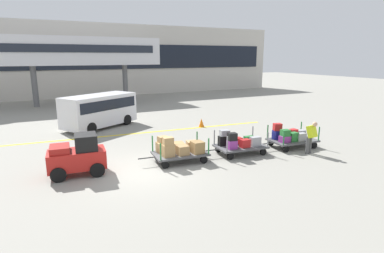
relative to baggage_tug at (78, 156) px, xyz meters
name	(u,v)px	position (x,y,z in m)	size (l,w,h in m)	color
ground_plane	(145,170)	(2.41, -0.73, -0.75)	(120.00, 120.00, 0.00)	gray
apron_lead_line	(108,136)	(2.23, 5.52, -0.75)	(20.49, 0.20, 0.01)	yellow
terminal_building	(69,60)	(2.41, 25.25, 3.31)	(52.06, 2.51, 8.12)	#BCB7AD
jet_bridge	(61,51)	(1.16, 19.26, 4.18)	(17.11, 3.00, 6.28)	silver
baggage_tug	(78,156)	(0.00, 0.00, 0.00)	(2.19, 1.39, 1.58)	red
baggage_cart_lead	(179,149)	(4.11, -0.37, -0.18)	(3.05, 1.60, 1.23)	#4C4C4F
baggage_cart_middle	(239,143)	(7.04, -0.62, -0.22)	(3.05, 1.60, 1.13)	#4C4C4F
baggage_cart_tail	(290,137)	(10.01, -0.84, -0.21)	(3.05, 1.60, 1.21)	#4C4C4F
baggage_handler	(311,136)	(10.04, -2.11, 0.11)	(0.48, 0.49, 1.56)	#4C4C4C
shuttle_van	(100,108)	(2.33, 8.07, 0.48)	(5.10, 4.09, 2.10)	silver
safety_cone_near	(201,123)	(8.23, 5.26, -0.48)	(0.36, 0.36, 0.55)	orange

